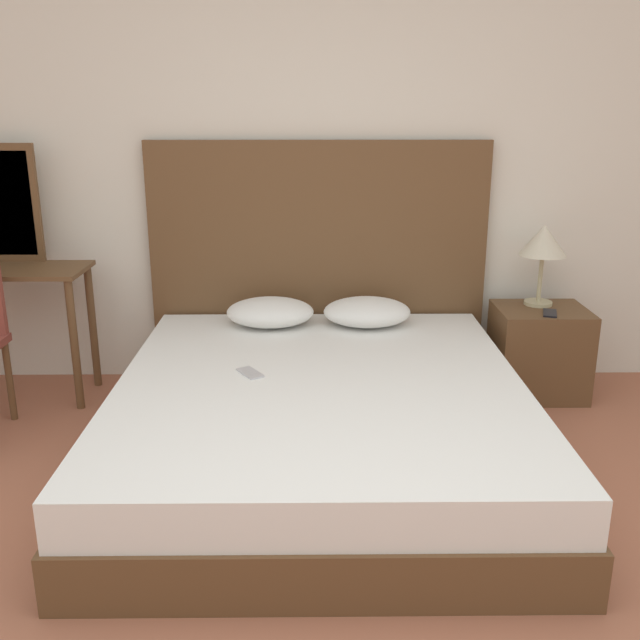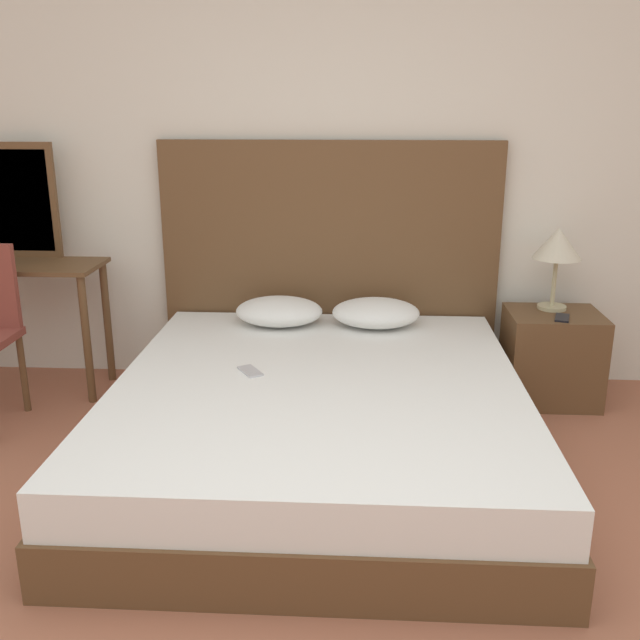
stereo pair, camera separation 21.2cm
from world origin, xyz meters
name	(u,v)px [view 1 (the left image)]	position (x,y,z in m)	size (l,w,h in m)	color
wall_back	(328,151)	(0.00, 2.52, 1.35)	(10.00, 0.06, 2.70)	silver
bed	(320,421)	(-0.06, 1.36, 0.20)	(1.87, 2.12, 0.41)	brown
headboard	(318,264)	(-0.06, 2.44, 0.71)	(1.96, 0.05, 1.42)	brown
pillow_left	(270,312)	(-0.33, 2.18, 0.49)	(0.49, 0.38, 0.15)	white
pillow_right	(367,312)	(0.22, 2.18, 0.49)	(0.49, 0.38, 0.15)	white
phone_on_bed	(250,373)	(-0.38, 1.43, 0.42)	(0.14, 0.16, 0.01)	#B7B7BC
nightstand	(538,352)	(1.20, 2.16, 0.26)	(0.50, 0.42, 0.51)	brown
table_lamp	(543,243)	(1.20, 2.25, 0.87)	(0.26, 0.26, 0.46)	tan
phone_on_nightstand	(550,313)	(1.21, 2.06, 0.52)	(0.11, 0.16, 0.01)	black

